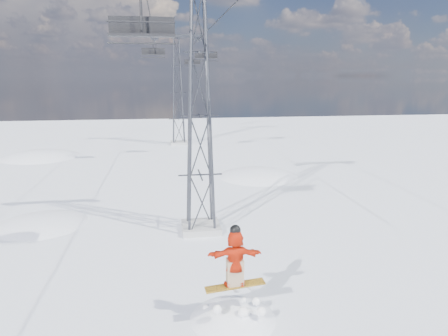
{
  "coord_description": "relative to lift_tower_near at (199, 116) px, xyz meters",
  "views": [
    {
      "loc": [
        -0.82,
        -9.98,
        7.24
      ],
      "look_at": [
        1.39,
        4.5,
        3.85
      ],
      "focal_mm": 32.0,
      "sensor_mm": 36.0,
      "label": 1
    }
  ],
  "objects": [
    {
      "name": "lift_chair_near",
      "position": [
        -2.2,
        -4.2,
        3.27
      ],
      "size": [
        2.13,
        0.61,
        2.64
      ],
      "color": "black",
      "rests_on": "ground"
    },
    {
      "name": "lift_chair_mid",
      "position": [
        2.2,
        16.97,
        3.45
      ],
      "size": [
        1.95,
        0.56,
        2.41
      ],
      "color": "black",
      "rests_on": "ground"
    },
    {
      "name": "ground",
      "position": [
        -0.8,
        -8.0,
        -5.47
      ],
      "size": [
        120.0,
        120.0,
        0.0
      ],
      "primitive_type": "plane",
      "color": "white",
      "rests_on": "ground"
    },
    {
      "name": "lift_chair_extra",
      "position": [
        2.2,
        32.97,
        3.41
      ],
      "size": [
        1.99,
        0.57,
        2.46
      ],
      "color": "black",
      "rests_on": "ground"
    },
    {
      "name": "lift_tower_far",
      "position": [
        0.0,
        25.0,
        0.0
      ],
      "size": [
        5.2,
        1.8,
        11.43
      ],
      "color": "#999999",
      "rests_on": "ground"
    },
    {
      "name": "haul_cables",
      "position": [
        0.0,
        11.5,
        5.38
      ],
      "size": [
        4.46,
        51.0,
        0.06
      ],
      "color": "black",
      "rests_on": "ground"
    },
    {
      "name": "lift_tower_near",
      "position": [
        0.0,
        0.0,
        0.0
      ],
      "size": [
        5.2,
        1.8,
        11.43
      ],
      "color": "#999999",
      "rests_on": "ground"
    },
    {
      "name": "lift_chair_far",
      "position": [
        -2.2,
        14.67,
        3.58
      ],
      "size": [
        1.81,
        0.52,
        2.25
      ],
      "color": "black",
      "rests_on": "ground"
    },
    {
      "name": "snow_terrain",
      "position": [
        -5.57,
        13.24,
        -15.06
      ],
      "size": [
        39.0,
        37.0,
        22.0
      ],
      "color": "white",
      "rests_on": "ground"
    }
  ]
}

